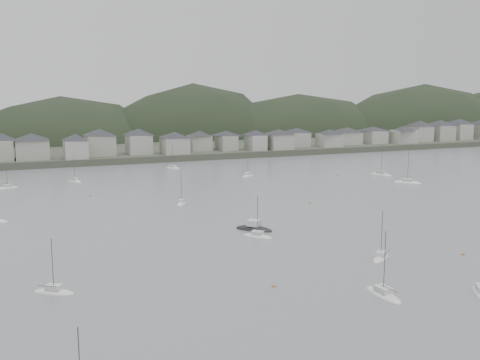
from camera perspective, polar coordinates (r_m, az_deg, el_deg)
name	(u,v)px	position (r m, az deg, el deg)	size (l,w,h in m)	color
ground	(404,274)	(104.55, 16.49, -9.23)	(900.00, 900.00, 0.00)	slate
far_shore_land	(110,139)	(377.85, -13.18, 4.15)	(900.00, 250.00, 3.00)	#383D2D
forested_ridge	(126,162)	(354.98, -11.62, 1.83)	(851.55, 103.94, 102.57)	black
waterfront_town	(248,138)	(284.63, 0.86, 4.31)	(451.48, 28.46, 12.92)	#A4A296
sailboat_lead	(8,188)	(202.27, -22.70, -0.75)	(7.27, 3.91, 9.51)	silver
moored_fleet	(220,217)	(143.48, -2.04, -3.83)	(230.58, 176.16, 13.59)	silver
motor_launch_far	(254,229)	(131.07, 1.44, -5.02)	(8.57, 9.06, 4.17)	black
mooring_buoys	(234,210)	(152.57, -0.57, -3.05)	(182.04, 130.28, 0.70)	#C37D41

